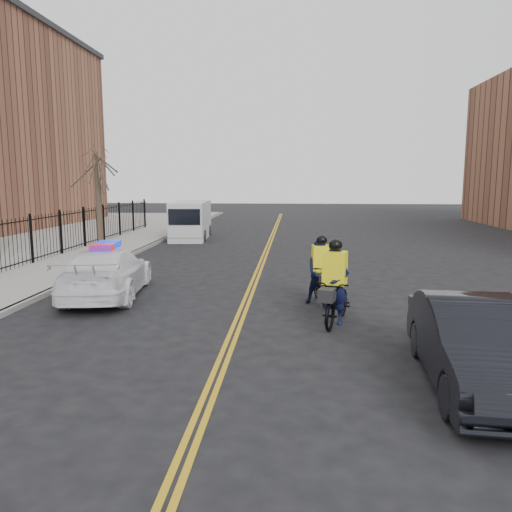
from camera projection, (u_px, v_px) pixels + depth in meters
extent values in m
plane|color=black|center=(241.00, 315.00, 12.70)|extent=(120.00, 120.00, 0.00)
cube|color=gold|center=(260.00, 263.00, 20.59)|extent=(0.10, 60.00, 0.01)
cube|color=gold|center=(264.00, 263.00, 20.57)|extent=(0.10, 60.00, 0.01)
cube|color=gray|center=(85.00, 259.00, 21.14)|extent=(3.00, 60.00, 0.15)
cube|color=gray|center=(120.00, 260.00, 21.02)|extent=(0.20, 60.00, 0.15)
cylinder|color=#3C3023|center=(99.00, 207.00, 22.80)|extent=(0.28, 0.28, 4.00)
imported|color=white|center=(107.00, 273.00, 14.60)|extent=(2.64, 5.16, 1.43)
cube|color=#0C26CC|center=(106.00, 246.00, 14.48)|extent=(0.76, 1.38, 0.16)
imported|color=black|center=(476.00, 345.00, 8.19)|extent=(1.82, 4.51, 1.46)
cube|color=silver|center=(191.00, 220.00, 29.04)|extent=(2.24, 5.19, 2.16)
cube|color=silver|center=(186.00, 227.00, 26.89)|extent=(1.88, 0.88, 1.12)
cube|color=black|center=(184.00, 217.00, 26.44)|extent=(1.69, 0.22, 0.84)
cylinder|color=black|center=(172.00, 236.00, 27.68)|extent=(0.28, 0.67, 0.66)
cylinder|color=black|center=(204.00, 236.00, 27.67)|extent=(0.28, 0.67, 0.66)
cylinder|color=black|center=(180.00, 230.00, 30.64)|extent=(0.28, 0.67, 0.66)
cylinder|color=black|center=(209.00, 230.00, 30.63)|extent=(0.28, 0.67, 0.66)
imported|color=black|center=(334.00, 301.00, 11.88)|extent=(1.32, 2.21, 1.10)
imported|color=#0E1233|center=(334.00, 285.00, 11.83)|extent=(0.79, 0.63, 1.88)
cube|color=#FFEF16|center=(335.00, 268.00, 11.76)|extent=(0.62, 0.51, 0.79)
sphere|color=black|center=(335.00, 245.00, 11.68)|extent=(0.32, 0.32, 0.32)
cube|color=black|center=(327.00, 295.00, 11.17)|extent=(0.44, 0.47, 0.29)
imported|color=black|center=(321.00, 283.00, 13.81)|extent=(0.79, 1.95, 1.14)
imported|color=black|center=(321.00, 272.00, 13.76)|extent=(0.94, 0.78, 1.76)
cube|color=#FFEF16|center=(321.00, 258.00, 13.70)|extent=(0.54, 0.41, 0.74)
sphere|color=black|center=(322.00, 240.00, 13.62)|extent=(0.30, 0.30, 0.30)
cube|color=black|center=(326.00, 280.00, 13.10)|extent=(0.36, 0.40, 0.27)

